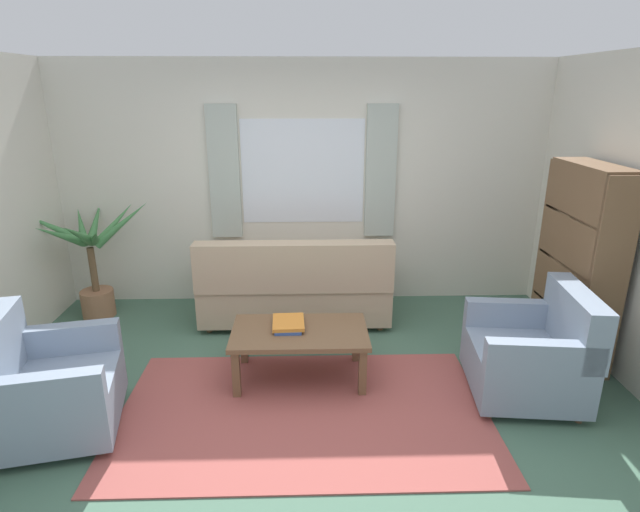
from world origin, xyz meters
TOP-DOWN VIEW (x-y plane):
  - ground_plane at (0.00, 0.00)m, footprint 6.24×6.24m
  - wall_back at (0.00, 2.26)m, footprint 5.32×0.12m
  - window_with_curtains at (0.00, 2.18)m, footprint 1.98×0.07m
  - area_rug at (0.00, 0.00)m, footprint 2.73×1.65m
  - couch at (-0.09, 1.59)m, footprint 1.90×0.82m
  - armchair_left at (-1.78, -0.16)m, footprint 0.97×0.99m
  - armchair_right at (1.78, 0.20)m, footprint 0.90×0.92m
  - coffee_table at (-0.03, 0.48)m, footprint 1.10×0.64m
  - book_stack_on_table at (-0.12, 0.54)m, footprint 0.27×0.32m
  - potted_plant at (-2.17, 1.76)m, footprint 1.27×1.21m
  - bookshelf at (2.35, 0.83)m, footprint 0.30×0.94m

SIDE VIEW (x-z plane):
  - ground_plane at x=0.00m, z-range 0.00..0.00m
  - area_rug at x=0.00m, z-range 0.00..0.01m
  - armchair_left at x=-1.78m, z-range -0.09..0.79m
  - armchair_right at x=1.78m, z-range -0.09..0.79m
  - couch at x=-0.09m, z-range -0.09..0.83m
  - coffee_table at x=-0.03m, z-range 0.16..0.60m
  - book_stack_on_table at x=-0.12m, z-range 0.44..0.50m
  - potted_plant at x=-2.17m, z-range 0.01..1.25m
  - bookshelf at x=2.35m, z-range -0.09..1.63m
  - wall_back at x=0.00m, z-range 0.00..2.60m
  - window_with_curtains at x=0.00m, z-range 0.75..2.15m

